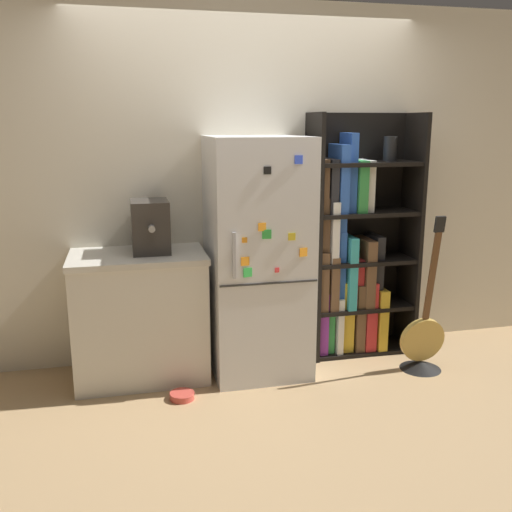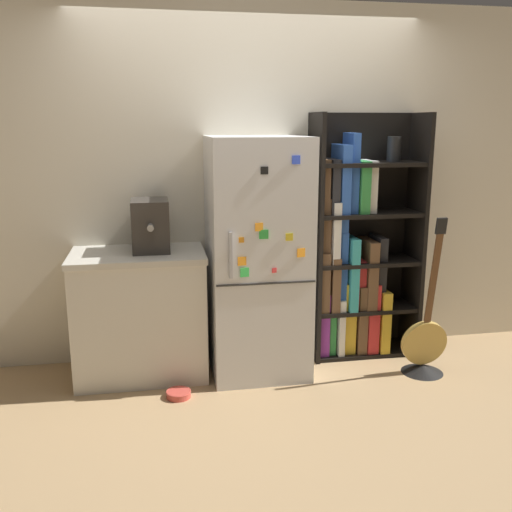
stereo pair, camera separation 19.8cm
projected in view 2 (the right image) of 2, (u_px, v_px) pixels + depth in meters
ground_plane at (260, 374)px, 4.08m from camera, size 16.00×16.00×0.00m
wall_back at (248, 185)px, 4.24m from camera, size 8.00×0.05×2.60m
refrigerator at (257, 257)px, 4.00m from camera, size 0.67×0.70×1.67m
bookshelf at (353, 256)px, 4.32m from camera, size 0.82×0.37×1.83m
kitchen_counter at (140, 314)px, 3.99m from camera, size 0.91×0.59×0.89m
espresso_machine at (151, 225)px, 3.91m from camera, size 0.25×0.38×0.35m
guitar at (424, 351)px, 4.06m from camera, size 0.33×0.30×1.15m
pet_bowl at (179, 393)px, 3.73m from camera, size 0.16×0.16×0.04m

